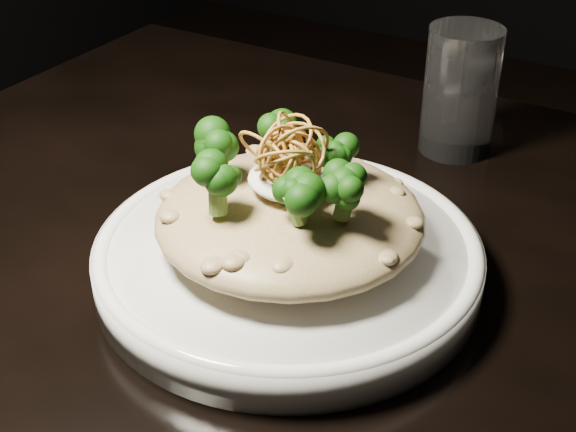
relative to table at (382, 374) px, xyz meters
The scene contains 7 objects.
table is the anchor object (origin of this frame).
plate 0.13m from the table, 166.45° to the right, with size 0.30×0.30×0.03m, color white.
risotto 0.16m from the table, 168.11° to the right, with size 0.20×0.20×0.04m, color brown.
broccoli 0.20m from the table, 164.71° to the right, with size 0.15×0.15×0.05m, color black, non-canonical shape.
cheese 0.19m from the table, behind, with size 0.06×0.06×0.02m, color silver.
shallots 0.21m from the table, 167.33° to the right, with size 0.05×0.05×0.03m, color brown, non-canonical shape.
drinking_glass 0.29m from the table, 99.64° to the left, with size 0.07×0.07×0.13m, color silver.
Camera 1 is at (0.18, -0.46, 1.12)m, focal length 50.00 mm.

